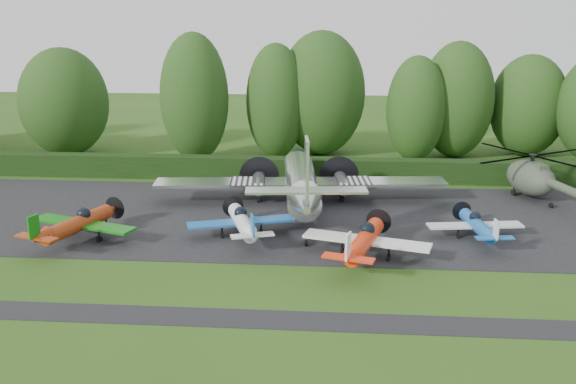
# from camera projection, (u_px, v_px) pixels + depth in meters

# --- Properties ---
(ground) EXTENTS (160.00, 160.00, 0.00)m
(ground) POSITION_uv_depth(u_px,v_px,m) (250.00, 271.00, 37.53)
(ground) COLOR #264A14
(ground) RESTS_ON ground
(apron) EXTENTS (70.00, 18.00, 0.01)m
(apron) POSITION_uv_depth(u_px,v_px,m) (268.00, 218.00, 47.11)
(apron) COLOR black
(apron) RESTS_ON ground
(taxiway_verge) EXTENTS (70.00, 2.00, 0.00)m
(taxiway_verge) POSITION_uv_depth(u_px,v_px,m) (233.00, 319.00, 31.78)
(taxiway_verge) COLOR black
(taxiway_verge) RESTS_ON ground
(hedgerow) EXTENTS (90.00, 1.60, 2.00)m
(hedgerow) POSITION_uv_depth(u_px,v_px,m) (281.00, 179.00, 57.66)
(hedgerow) COLOR black
(hedgerow) RESTS_ON ground
(transport_plane) EXTENTS (22.82, 17.50, 7.31)m
(transport_plane) POSITION_uv_depth(u_px,v_px,m) (301.00, 182.00, 48.93)
(transport_plane) COLOR silver
(transport_plane) RESTS_ON ground
(light_plane_red) EXTENTS (7.62, 8.01, 2.93)m
(light_plane_red) POSITION_uv_depth(u_px,v_px,m) (78.00, 223.00, 42.06)
(light_plane_red) COLOR #97300D
(light_plane_red) RESTS_ON ground
(light_plane_white) EXTENTS (7.18, 7.55, 2.76)m
(light_plane_white) POSITION_uv_depth(u_px,v_px,m) (242.00, 222.00, 42.65)
(light_plane_white) COLOR silver
(light_plane_white) RESTS_ON ground
(light_plane_orange) EXTENTS (7.87, 8.28, 3.03)m
(light_plane_orange) POSITION_uv_depth(u_px,v_px,m) (364.00, 240.00, 38.90)
(light_plane_orange) COLOR #F8330E
(light_plane_orange) RESTS_ON ground
(light_plane_blue) EXTENTS (6.35, 6.68, 2.44)m
(light_plane_blue) POSITION_uv_depth(u_px,v_px,m) (477.00, 225.00, 42.36)
(light_plane_blue) COLOR #1B5CA6
(light_plane_blue) RESTS_ON ground
(helicopter) EXTENTS (11.16, 13.06, 3.59)m
(helicopter) POSITION_uv_depth(u_px,v_px,m) (531.00, 175.00, 51.47)
(helicopter) COLOR #343F30
(helicopter) RESTS_ON ground
(tree_0) EXTENTS (9.01, 9.01, 11.10)m
(tree_0) POSITION_uv_depth(u_px,v_px,m) (64.00, 102.00, 65.80)
(tree_0) COLOR black
(tree_0) RESTS_ON ground
(tree_1) EXTENTS (5.89, 5.89, 10.47)m
(tree_1) POSITION_uv_depth(u_px,v_px,m) (416.00, 109.00, 63.47)
(tree_1) COLOR black
(tree_1) RESTS_ON ground
(tree_3) EXTENTS (7.73, 7.73, 10.42)m
(tree_3) POSITION_uv_depth(u_px,v_px,m) (528.00, 106.00, 65.72)
(tree_3) COLOR black
(tree_3) RESTS_ON ground
(tree_4) EXTENTS (7.41, 7.41, 11.76)m
(tree_4) POSITION_uv_depth(u_px,v_px,m) (457.00, 100.00, 65.01)
(tree_4) COLOR black
(tree_4) RESTS_ON ground
(tree_6) EXTENTS (6.06, 6.06, 11.60)m
(tree_6) POSITION_uv_depth(u_px,v_px,m) (276.00, 101.00, 64.58)
(tree_6) COLOR black
(tree_6) RESTS_ON ground
(tree_8) EXTENTS (6.75, 6.75, 12.72)m
(tree_8) POSITION_uv_depth(u_px,v_px,m) (194.00, 98.00, 63.06)
(tree_8) COLOR black
(tree_8) RESTS_ON ground
(tree_9) EXTENTS (8.97, 8.97, 12.76)m
(tree_9) POSITION_uv_depth(u_px,v_px,m) (322.00, 93.00, 66.08)
(tree_9) COLOR black
(tree_9) RESTS_ON ground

